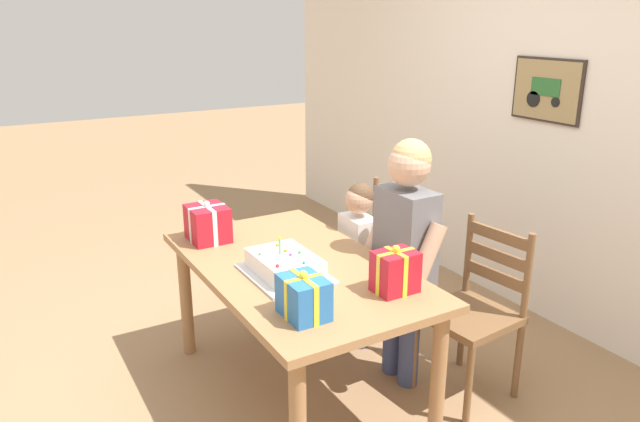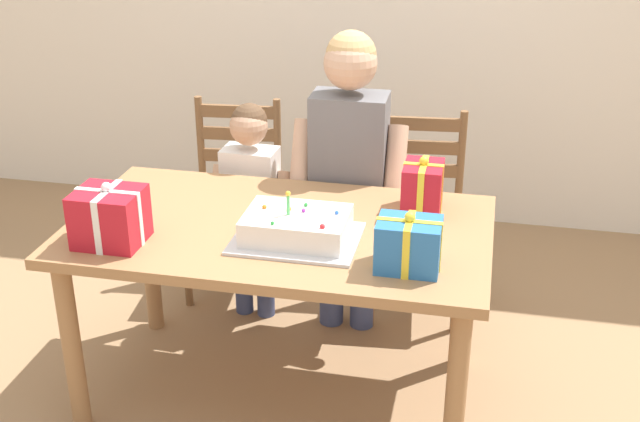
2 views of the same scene
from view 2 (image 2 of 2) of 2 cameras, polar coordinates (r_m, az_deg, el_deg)
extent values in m
plane|color=#997551|center=(3.41, -2.59, -12.41)|extent=(20.00, 20.00, 0.00)
cube|color=#9E7047|center=(3.03, -2.85, -1.35)|extent=(1.54, 0.88, 0.04)
cylinder|color=#9E7047|center=(3.17, -16.79, -9.03)|extent=(0.07, 0.07, 0.71)
cylinder|color=#9E7047|center=(2.83, 9.37, -12.60)|extent=(0.07, 0.07, 0.71)
cylinder|color=#9E7047|center=(3.72, -11.69, -3.16)|extent=(0.07, 0.07, 0.71)
cylinder|color=#9E7047|center=(3.44, 10.13, -5.44)|extent=(0.07, 0.07, 0.71)
cube|color=silver|center=(2.91, -1.63, -1.92)|extent=(0.44, 0.34, 0.01)
cube|color=white|center=(2.89, -1.64, -1.01)|extent=(0.36, 0.26, 0.09)
cylinder|color=#56C666|center=(2.85, -2.22, 0.38)|extent=(0.01, 0.01, 0.07)
sphere|color=yellow|center=(2.83, -2.23, 1.22)|extent=(0.02, 0.02, 0.02)
sphere|color=blue|center=(2.86, 1.17, -0.10)|extent=(0.01, 0.01, 0.01)
sphere|color=orange|center=(2.89, -2.17, 0.15)|extent=(0.02, 0.02, 0.02)
sphere|color=green|center=(2.92, -0.99, 0.44)|extent=(0.01, 0.01, 0.01)
sphere|color=orange|center=(2.91, -3.87, 0.29)|extent=(0.02, 0.02, 0.02)
sphere|color=green|center=(2.79, -3.31, -0.84)|extent=(0.01, 0.01, 0.01)
sphere|color=purple|center=(2.88, -1.15, 0.04)|extent=(0.01, 0.01, 0.01)
sphere|color=red|center=(2.76, 0.16, -1.08)|extent=(0.02, 0.02, 0.02)
cube|color=red|center=(2.95, -14.35, -0.40)|extent=(0.23, 0.20, 0.19)
cube|color=white|center=(2.95, -14.35, -0.40)|extent=(0.23, 0.02, 0.20)
cube|color=white|center=(2.95, -14.35, -0.40)|extent=(0.02, 0.21, 0.20)
sphere|color=white|center=(2.90, -14.58, 1.60)|extent=(0.04, 0.04, 0.04)
cube|color=red|center=(3.12, 7.11, 1.59)|extent=(0.14, 0.19, 0.19)
cube|color=yellow|center=(3.12, 7.11, 1.59)|extent=(0.15, 0.02, 0.19)
cube|color=yellow|center=(3.12, 7.11, 1.59)|extent=(0.02, 0.19, 0.19)
sphere|color=yellow|center=(3.08, 7.22, 3.45)|extent=(0.04, 0.04, 0.04)
cube|color=#286BB7|center=(2.71, 6.15, -2.34)|extent=(0.21, 0.16, 0.17)
cube|color=yellow|center=(2.71, 6.15, -2.34)|extent=(0.21, 0.02, 0.18)
cube|color=yellow|center=(2.71, 6.15, -2.34)|extent=(0.02, 0.17, 0.18)
sphere|color=yellow|center=(2.66, 6.25, -0.42)|extent=(0.04, 0.04, 0.04)
cube|color=brown|center=(3.94, -6.05, 0.44)|extent=(0.46, 0.46, 0.04)
cylinder|color=brown|center=(3.84, -3.72, -4.05)|extent=(0.04, 0.04, 0.43)
cylinder|color=brown|center=(3.92, -9.21, -3.70)|extent=(0.04, 0.04, 0.43)
cylinder|color=brown|center=(4.17, -2.81, -1.57)|extent=(0.04, 0.04, 0.43)
cylinder|color=brown|center=(4.25, -7.88, -1.30)|extent=(0.04, 0.04, 0.43)
cylinder|color=brown|center=(3.98, -2.95, 4.64)|extent=(0.04, 0.04, 0.45)
cylinder|color=brown|center=(4.06, -8.27, 4.81)|extent=(0.04, 0.04, 0.45)
cube|color=brown|center=(4.04, -5.60, 3.83)|extent=(0.36, 0.06, 0.06)
cube|color=brown|center=(4.00, -5.66, 5.34)|extent=(0.36, 0.06, 0.06)
cube|color=brown|center=(3.97, -5.73, 6.87)|extent=(0.36, 0.06, 0.06)
cube|color=brown|center=(3.77, 6.71, -0.70)|extent=(0.46, 0.46, 0.04)
cylinder|color=brown|center=(3.72, 9.44, -5.36)|extent=(0.04, 0.04, 0.43)
cylinder|color=brown|center=(3.72, 3.56, -5.08)|extent=(0.04, 0.04, 0.43)
cylinder|color=brown|center=(4.05, 9.26, -2.70)|extent=(0.04, 0.04, 0.43)
cylinder|color=brown|center=(4.05, 3.89, -2.44)|extent=(0.04, 0.04, 0.43)
cylinder|color=brown|center=(3.86, 9.74, 3.65)|extent=(0.04, 0.04, 0.45)
cylinder|color=brown|center=(3.86, 4.09, 3.93)|extent=(0.04, 0.04, 0.45)
cube|color=brown|center=(3.88, 6.87, 2.86)|extent=(0.36, 0.06, 0.06)
cube|color=brown|center=(3.84, 6.95, 4.42)|extent=(0.36, 0.06, 0.06)
cube|color=brown|center=(3.80, 7.04, 6.01)|extent=(0.36, 0.06, 0.06)
cylinder|color=#38426B|center=(3.70, 2.98, -4.51)|extent=(0.11, 0.11, 0.51)
cylinder|color=#38426B|center=(3.72, 0.82, -4.30)|extent=(0.11, 0.11, 0.51)
cube|color=slate|center=(3.48, 2.02, 3.48)|extent=(0.32, 0.20, 0.58)
cylinder|color=tan|center=(3.43, 5.21, 2.70)|extent=(0.09, 0.24, 0.39)
cylinder|color=tan|center=(3.49, -1.34, 3.19)|extent=(0.09, 0.24, 0.39)
sphere|color=tan|center=(3.35, 2.12, 10.19)|extent=(0.22, 0.22, 0.22)
sphere|color=tan|center=(3.35, 2.16, 10.68)|extent=(0.21, 0.21, 0.21)
cylinder|color=#38426B|center=(3.81, -3.81, -4.66)|extent=(0.08, 0.08, 0.38)
cylinder|color=#38426B|center=(3.85, -5.32, -4.45)|extent=(0.08, 0.08, 0.38)
cube|color=white|center=(3.65, -4.78, 1.08)|extent=(0.24, 0.16, 0.44)
cylinder|color=tan|center=(3.59, -2.66, 0.44)|extent=(0.07, 0.18, 0.29)
cylinder|color=tan|center=(3.68, -7.13, 0.93)|extent=(0.07, 0.18, 0.29)
sphere|color=tan|center=(3.53, -4.96, 5.85)|extent=(0.16, 0.16, 0.16)
sphere|color=brown|center=(3.54, -4.92, 6.22)|extent=(0.16, 0.16, 0.16)
camera|label=1|loc=(2.19, 64.80, 7.35)|focal=33.60mm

